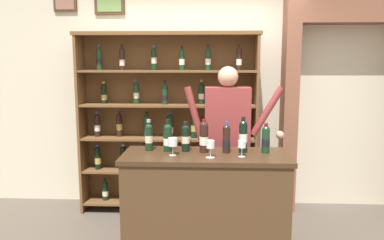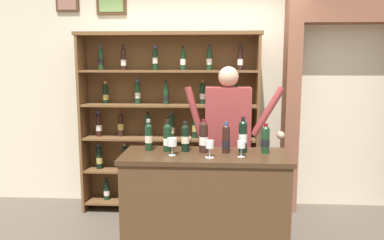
{
  "view_description": "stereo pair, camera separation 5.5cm",
  "coord_description": "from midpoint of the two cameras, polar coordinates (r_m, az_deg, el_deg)",
  "views": [
    {
      "loc": [
        0.17,
        -3.23,
        1.78
      ],
      "look_at": [
        0.01,
        0.28,
        1.24
      ],
      "focal_mm": 35.39,
      "sensor_mm": 36.0,
      "label": 1
    },
    {
      "loc": [
        0.22,
        -3.23,
        1.78
      ],
      "look_at": [
        0.01,
        0.28,
        1.24
      ],
      "focal_mm": 35.39,
      "sensor_mm": 36.0,
      "label": 2
    }
  ],
  "objects": [
    {
      "name": "tasting_bottle_chianti",
      "position": [
        3.38,
        8.14,
        -2.33
      ],
      "size": [
        0.08,
        0.08,
        0.32
      ],
      "color": "black",
      "rests_on": "tasting_counter"
    },
    {
      "name": "wine_glass_left",
      "position": [
        3.18,
        3.18,
        -3.85
      ],
      "size": [
        0.08,
        0.08,
        0.15
      ],
      "color": "silver",
      "rests_on": "tasting_counter"
    },
    {
      "name": "tasting_bottle_grappa",
      "position": [
        3.41,
        -3.26,
        -2.58
      ],
      "size": [
        0.08,
        0.08,
        0.29
      ],
      "color": "black",
      "rests_on": "tasting_counter"
    },
    {
      "name": "tasting_bottle_bianco",
      "position": [
        3.36,
        5.63,
        -2.81
      ],
      "size": [
        0.07,
        0.07,
        0.28
      ],
      "color": "black",
      "rests_on": "tasting_counter"
    },
    {
      "name": "tasting_counter",
      "position": [
        3.48,
        2.43,
        -13.04
      ],
      "size": [
        1.47,
        0.59,
        0.98
      ],
      "color": "#4C331E",
      "rests_on": "ground"
    },
    {
      "name": "tasting_bottle_vin_santo",
      "position": [
        3.41,
        11.48,
        -2.82
      ],
      "size": [
        0.07,
        0.07,
        0.27
      ],
      "color": "#19381E",
      "rests_on": "tasting_counter"
    },
    {
      "name": "tasting_bottle_rosso",
      "position": [
        3.46,
        -6.09,
        -2.42
      ],
      "size": [
        0.07,
        0.07,
        0.29
      ],
      "color": "black",
      "rests_on": "tasting_counter"
    },
    {
      "name": "tasting_bottle_prosecco",
      "position": [
        3.36,
        2.23,
        -2.49
      ],
      "size": [
        0.08,
        0.08,
        0.3
      ],
      "color": "black",
      "rests_on": "tasting_counter"
    },
    {
      "name": "tasting_bottle_super_tuscan",
      "position": [
        3.4,
        -0.55,
        -2.58
      ],
      "size": [
        0.07,
        0.07,
        0.27
      ],
      "color": "black",
      "rests_on": "tasting_counter"
    },
    {
      "name": "wine_glass_spare",
      "position": [
        3.26,
        -2.53,
        -3.45
      ],
      "size": [
        0.08,
        0.08,
        0.15
      ],
      "color": "silver",
      "rests_on": "tasting_counter"
    },
    {
      "name": "shopkeeper",
      "position": [
        3.85,
        5.84,
        -1.76
      ],
      "size": [
        1.02,
        0.22,
        1.74
      ],
      "color": "#2D3347",
      "rests_on": "ground"
    },
    {
      "name": "wine_glass_right",
      "position": [
        3.23,
        7.93,
        -3.78
      ],
      "size": [
        0.07,
        0.07,
        0.14
      ],
      "color": "silver",
      "rests_on": "tasting_counter"
    },
    {
      "name": "back_wall",
      "position": [
        4.75,
        1.15,
        7.17
      ],
      "size": [
        12.0,
        0.19,
        3.3
      ],
      "color": "beige",
      "rests_on": "ground"
    },
    {
      "name": "archway_doorway",
      "position": [
        4.89,
        22.72,
        4.71
      ],
      "size": [
        1.53,
        0.45,
        2.59
      ],
      "color": "brown",
      "rests_on": "ground"
    },
    {
      "name": "wine_shelf",
      "position": [
        4.48,
        -3.04,
        0.05
      ],
      "size": [
        2.11,
        0.34,
        2.12
      ],
      "color": "brown",
      "rests_on": "ground"
    }
  ]
}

